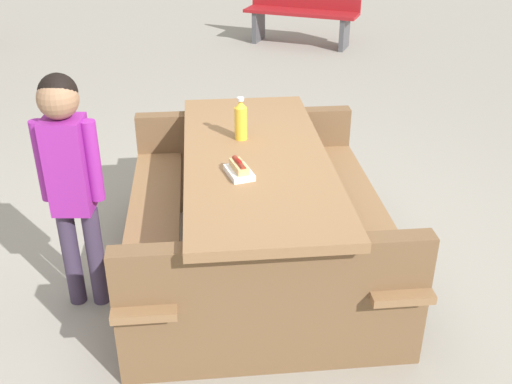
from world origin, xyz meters
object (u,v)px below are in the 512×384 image
hotdog_tray (239,170)px  park_bench_mid (303,10)px  child_in_coat (69,166)px  soda_bottle (241,120)px  picnic_table (256,205)px

hotdog_tray → park_bench_mid: bearing=159.3°
child_in_coat → park_bench_mid: 5.75m
soda_bottle → park_bench_mid: size_ratio=0.17×
child_in_coat → park_bench_mid: size_ratio=0.87×
hotdog_tray → park_bench_mid: size_ratio=0.13×
soda_bottle → park_bench_mid: 5.11m
hotdog_tray → child_in_coat: (-0.16, -0.81, 0.03)m
hotdog_tray → child_in_coat: child_in_coat is taller
picnic_table → child_in_coat: 1.02m
picnic_table → child_in_coat: bearing=-86.5°
picnic_table → child_in_coat: child_in_coat is taller
picnic_table → park_bench_mid: size_ratio=1.35×
soda_bottle → hotdog_tray: bearing=-13.3°
picnic_table → soda_bottle: 0.48m
picnic_table → park_bench_mid: park_bench_mid is taller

